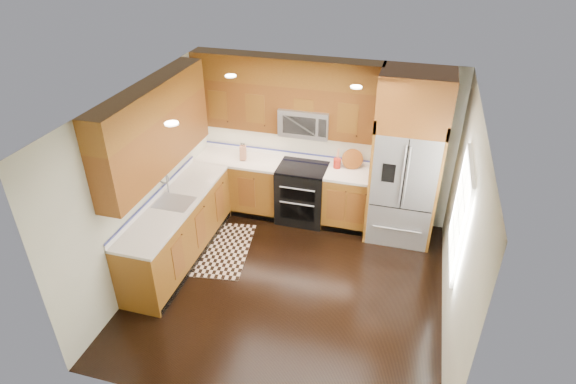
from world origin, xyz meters
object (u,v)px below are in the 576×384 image
(refrigerator, at_px, (407,160))
(utensil_crock, at_px, (337,161))
(rug, at_px, (222,249))
(knife_block, at_px, (243,152))
(range, at_px, (302,193))

(refrigerator, xyz_separation_m, utensil_crock, (-1.04, 0.17, -0.25))
(refrigerator, xyz_separation_m, rug, (-2.50, -1.11, -1.30))
(knife_block, distance_m, utensil_crock, 1.51)
(range, distance_m, knife_block, 1.15)
(rug, bearing_deg, knife_block, 83.74)
(refrigerator, height_order, utensil_crock, refrigerator)
(range, xyz_separation_m, utensil_crock, (0.51, 0.14, 0.58))
(range, height_order, utensil_crock, utensil_crock)
(refrigerator, bearing_deg, utensil_crock, 170.43)
(range, height_order, knife_block, knife_block)
(rug, relative_size, utensil_crock, 4.12)
(range, bearing_deg, refrigerator, -1.40)
(range, height_order, refrigerator, refrigerator)
(utensil_crock, bearing_deg, rug, -138.67)
(rug, bearing_deg, range, 42.21)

